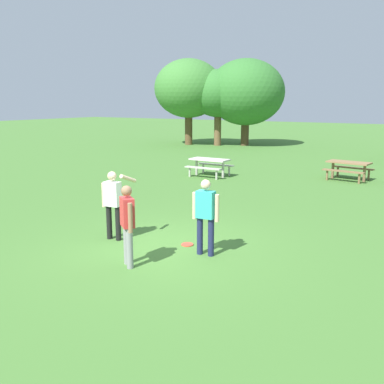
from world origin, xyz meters
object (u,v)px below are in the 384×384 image
Objects in this scene: tree_far_right at (246,92)px; frisbee at (187,245)px; picnic_table_near at (210,164)px; person_thrower at (113,200)px; tree_tall_left at (189,89)px; tree_broad_center at (218,94)px; picnic_table_far at (349,167)px; person_catcher at (206,212)px; person_bystander at (127,220)px.

frisbee is at bearing -68.37° from tree_far_right.
person_thrower is at bearing -74.81° from picnic_table_near.
picnic_table_near is 0.27× the size of tree_tall_left.
picnic_table_far is at bearing -40.73° from tree_broad_center.
person_catcher and person_bystander have the same top height.
person_thrower is 0.26× the size of tree_tall_left.
tree_tall_left is (-8.33, 11.58, 3.56)m from picnic_table_near.
person_catcher is at bearing -57.13° from tree_tall_left.
person_catcher is 0.87× the size of picnic_table_far.
picnic_table_near is 0.91× the size of picnic_table_far.
person_thrower is 2.03m from frisbee.
tree_broad_center is at bearing 114.16° from person_bystander.
frisbee is 10.72m from picnic_table_far.
person_bystander is at bearing -70.50° from tree_far_right.
tree_tall_left reaches higher than picnic_table_far.
tree_far_right is (1.74, 1.02, 0.10)m from tree_broad_center.
person_thrower is at bearing -162.37° from frisbee.
person_catcher reaches higher than picnic_table_far.
tree_far_right is (-8.56, 21.58, 3.83)m from frisbee.
person_bystander is 0.26× the size of tree_far_right.
tree_far_right is (-9.79, 10.95, 3.28)m from picnic_table_far.
person_bystander is at bearing -125.98° from person_catcher.
frisbee is at bearing 17.63° from person_thrower.
person_bystander is 0.30× the size of tree_broad_center.
tree_tall_left is at bearing 125.71° from picnic_table_near.
tree_tall_left is at bearing 121.95° from frisbee.
tree_broad_center reaches higher than picnic_table_near.
tree_tall_left is at bearing -165.13° from tree_broad_center.
person_catcher is 1.00× the size of person_bystander.
tree_far_right is at bearing 112.84° from person_catcher.
tree_far_right reaches higher than tree_broad_center.
picnic_table_near is at bearing -63.14° from tree_broad_center.
person_catcher is 1.20m from frisbee.
person_bystander is 1.97m from frisbee.
person_catcher is 11.00m from picnic_table_far.
person_thrower is at bearing -175.25° from person_catcher.
person_thrower is 0.30× the size of tree_broad_center.
tree_tall_left reaches higher than person_bystander.
picnic_table_far is (1.23, 10.64, 0.55)m from frisbee.
frisbee is 23.31m from tree_broad_center.
picnic_table_near is 0.31× the size of tree_broad_center.
person_catcher is 23.97m from tree_far_right.
picnic_table_near is at bearing 105.19° from person_thrower.
tree_tall_left reaches higher than tree_far_right.
frisbee is 0.05× the size of tree_broad_center.
person_catcher reaches higher than picnic_table_near.
person_catcher is 23.79m from tree_broad_center.
person_thrower is 1.00× the size of person_catcher.
tree_far_right is (-9.24, 21.93, 2.90)m from person_catcher.
frisbee is 0.16× the size of picnic_table_near.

